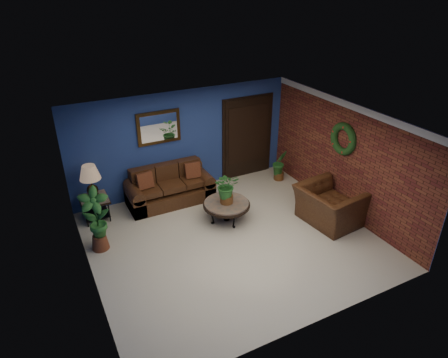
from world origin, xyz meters
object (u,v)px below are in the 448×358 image
end_table (95,203)px  side_chair (199,175)px  armchair (329,206)px  table_lamp (90,178)px  coffee_table (227,205)px  sofa (169,190)px

end_table → side_chair: bearing=1.4°
end_table → armchair: armchair is taller
table_lamp → side_chair: size_ratio=0.86×
coffee_table → side_chair: side_chair is taller
sofa → armchair: size_ratio=1.58×
sofa → coffee_table: bearing=-58.9°
end_table → armchair: size_ratio=0.47×
sofa → armchair: (2.74, -2.43, 0.12)m
sofa → coffee_table: sofa is taller
sofa → end_table: (-1.71, -0.03, 0.12)m
end_table → table_lamp: 0.61m
end_table → side_chair: (2.50, 0.06, 0.07)m
coffee_table → side_chair: bearing=91.3°
sofa → coffee_table: (0.82, -1.36, 0.09)m
coffee_table → table_lamp: size_ratio=1.39×
armchair → side_chair: bearing=32.3°
side_chair → armchair: 3.15m
sofa → table_lamp: 1.86m
side_chair → end_table: bearing=171.0°
coffee_table → side_chair: 1.40m
armchair → coffee_table: bearing=54.8°
coffee_table → table_lamp: 2.94m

